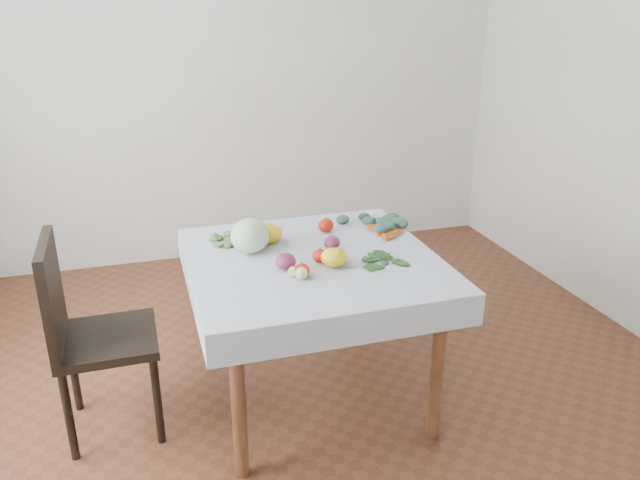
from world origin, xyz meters
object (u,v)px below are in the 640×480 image
at_px(cabbage, 250,236).
at_px(heirloom_back, 268,233).
at_px(table, 313,278).
at_px(carrot_bunch, 389,228).
at_px(chair, 84,326).

distance_m(cabbage, heirloom_back, 0.15).
xyz_separation_m(table, carrot_bunch, (0.47, 0.23, 0.12)).
bearing_deg(carrot_bunch, table, -154.02).
distance_m(chair, heirloom_back, 0.93).
bearing_deg(chair, cabbage, 7.37).
relative_size(heirloom_back, carrot_bunch, 0.51).
bearing_deg(cabbage, carrot_bunch, 6.20).
height_order(heirloom_back, carrot_bunch, heirloom_back).
relative_size(chair, heirloom_back, 6.84).
bearing_deg(chair, carrot_bunch, 6.80).
bearing_deg(table, carrot_bunch, 25.98).
xyz_separation_m(cabbage, heirloom_back, (0.11, 0.10, -0.03)).
height_order(cabbage, heirloom_back, cabbage).
distance_m(chair, cabbage, 0.83).
xyz_separation_m(table, cabbage, (-0.26, 0.15, 0.18)).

